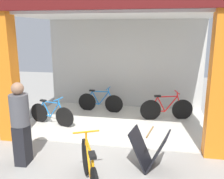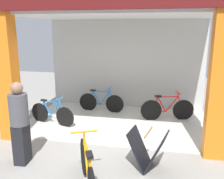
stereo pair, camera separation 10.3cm
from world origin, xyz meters
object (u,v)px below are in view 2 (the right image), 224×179
(bicycle_inside_0, at_px, (167,109))
(bicycle_inside_1, at_px, (101,102))
(bicycle_inside_2, at_px, (52,114))
(pedestrian_1, at_px, (20,122))
(bicycle_parked_0, at_px, (87,169))
(sandwich_board_sign, at_px, (148,150))

(bicycle_inside_0, distance_m, bicycle_inside_1, 2.12)
(bicycle_inside_2, bearing_deg, pedestrian_1, -81.55)
(bicycle_inside_1, distance_m, pedestrian_1, 3.52)
(bicycle_inside_1, bearing_deg, bicycle_inside_0, -10.17)
(bicycle_parked_0, bearing_deg, pedestrian_1, 159.51)
(bicycle_parked_0, relative_size, sandwich_board_sign, 1.92)
(pedestrian_1, bearing_deg, bicycle_parked_0, -20.49)
(pedestrian_1, bearing_deg, sandwich_board_sign, 6.32)
(bicycle_inside_2, relative_size, bicycle_parked_0, 0.91)
(bicycle_inside_0, height_order, bicycle_parked_0, bicycle_parked_0)
(bicycle_inside_1, height_order, bicycle_inside_2, bicycle_inside_1)
(bicycle_inside_2, bearing_deg, sandwich_board_sign, -32.56)
(bicycle_inside_0, relative_size, bicycle_inside_1, 1.03)
(bicycle_parked_0, xyz_separation_m, sandwich_board_sign, (0.94, 0.84, 0.01))
(bicycle_parked_0, distance_m, sandwich_board_sign, 1.26)
(bicycle_inside_1, relative_size, bicycle_parked_0, 0.97)
(bicycle_inside_2, distance_m, bicycle_parked_0, 3.19)
(bicycle_parked_0, bearing_deg, bicycle_inside_0, 69.56)
(bicycle_inside_2, relative_size, pedestrian_1, 0.85)
(bicycle_inside_2, xyz_separation_m, bicycle_parked_0, (1.83, -2.61, 0.05))
(bicycle_inside_1, relative_size, pedestrian_1, 0.89)
(bicycle_inside_1, relative_size, bicycle_inside_2, 1.06)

